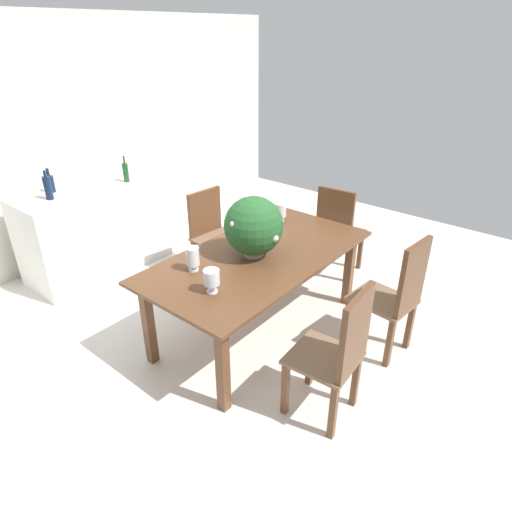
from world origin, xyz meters
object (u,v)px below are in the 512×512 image
object	(u,v)px
chair_near_left	(339,351)
wine_bottle_amber	(126,172)
crystal_vase_right	(212,278)
dining_table	(259,264)
flower_centerpiece	(254,226)
crystal_vase_center_near	(193,257)
crystal_vase_left	(280,210)
chair_near_right	(396,294)
chair_foot_end	(337,228)
wine_bottle_dark	(50,183)
chair_far_right	(212,230)
kitchen_counter	(97,229)
wine_glass	(273,223)
wine_bottle_green	(48,188)

from	to	relation	value
chair_near_left	wine_bottle_amber	world-z (taller)	wine_bottle_amber
crystal_vase_right	dining_table	bearing A→B (deg)	9.53
flower_centerpiece	crystal_vase_center_near	world-z (taller)	flower_centerpiece
crystal_vase_left	wine_bottle_amber	bearing A→B (deg)	108.22
chair_near_right	chair_foot_end	world-z (taller)	chair_near_right
wine_bottle_dark	chair_far_right	bearing A→B (deg)	-50.69
kitchen_counter	wine_bottle_dark	bearing A→B (deg)	154.73
chair_near_left	kitchen_counter	bearing A→B (deg)	-98.04
chair_near_right	wine_bottle_amber	size ratio (longest dim) A/B	3.77
chair_near_right	flower_centerpiece	distance (m)	1.25
chair_near_left	crystal_vase_center_near	world-z (taller)	chair_near_left
dining_table	crystal_vase_left	xyz separation A→B (m)	(0.68, 0.28, 0.20)
wine_bottle_dark	crystal_vase_left	bearing A→B (deg)	-57.96
chair_near_right	flower_centerpiece	world-z (taller)	flower_centerpiece
chair_far_right	flower_centerpiece	world-z (taller)	flower_centerpiece
chair_near_right	chair_near_left	xyz separation A→B (m)	(-0.89, 0.01, -0.00)
kitchen_counter	chair_near_left	bearing A→B (deg)	-94.11
kitchen_counter	crystal_vase_center_near	bearing A→B (deg)	-99.37
dining_table	wine_glass	world-z (taller)	wine_glass
chair_near_right	crystal_vase_right	size ratio (longest dim) A/B	5.93
dining_table	chair_near_left	size ratio (longest dim) A/B	1.95
dining_table	kitchen_counter	bearing A→B (deg)	96.04
crystal_vase_center_near	flower_centerpiece	bearing A→B (deg)	-21.90
chair_near_right	crystal_vase_center_near	distance (m)	1.62
crystal_vase_center_near	wine_glass	xyz separation A→B (m)	(0.94, -0.05, -0.01)
kitchen_counter	wine_bottle_dark	world-z (taller)	wine_bottle_dark
chair_near_left	kitchen_counter	size ratio (longest dim) A/B	0.67
chair_near_right	crystal_vase_right	xyz separation A→B (m)	(-1.11, 0.92, 0.31)
chair_far_right	kitchen_counter	world-z (taller)	kitchen_counter
dining_table	wine_glass	xyz separation A→B (m)	(0.41, 0.17, 0.19)
chair_foot_end	chair_far_right	xyz separation A→B (m)	(-0.85, 1.02, -0.02)
flower_centerpiece	kitchen_counter	bearing A→B (deg)	95.00
chair_near_right	wine_bottle_green	distance (m)	3.33
wine_glass	dining_table	bearing A→B (deg)	-157.53
chair_near_left	crystal_vase_right	distance (m)	0.99
dining_table	crystal_vase_right	bearing A→B (deg)	-170.47
flower_centerpiece	crystal_vase_left	distance (m)	0.78
crystal_vase_right	crystal_vase_center_near	bearing A→B (deg)	68.05
flower_centerpiece	wine_bottle_amber	size ratio (longest dim) A/B	1.80
crystal_vase_left	wine_glass	bearing A→B (deg)	-156.81
chair_foot_end	kitchen_counter	xyz separation A→B (m)	(-1.53, 2.10, -0.08)
chair_near_right	chair_far_right	bearing A→B (deg)	-84.77
dining_table	crystal_vase_right	distance (m)	0.71
chair_foot_end	wine_bottle_dark	bearing A→B (deg)	34.83
wine_glass	crystal_vase_center_near	bearing A→B (deg)	176.90
crystal_vase_center_near	crystal_vase_right	distance (m)	0.36
flower_centerpiece	crystal_vase_center_near	distance (m)	0.55
crystal_vase_center_near	wine_bottle_green	bearing A→B (deg)	94.32
crystal_vase_left	kitchen_counter	bearing A→B (deg)	116.44
wine_glass	kitchen_counter	xyz separation A→B (m)	(-0.63, 1.93, -0.39)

